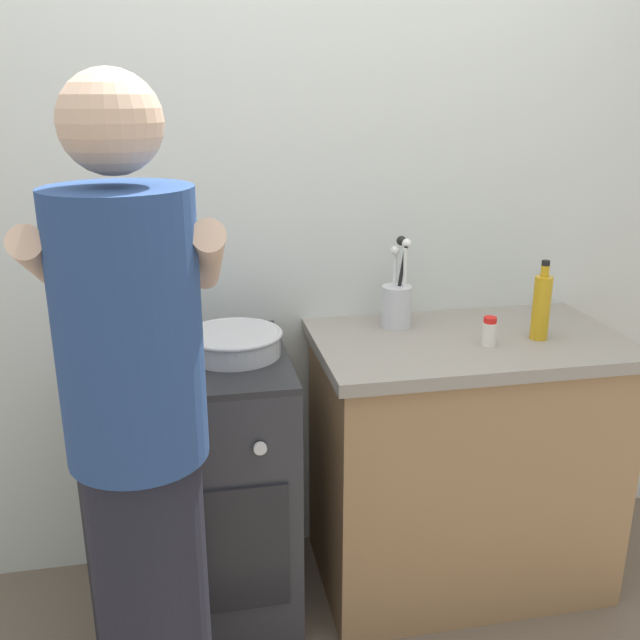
{
  "coord_description": "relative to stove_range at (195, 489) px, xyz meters",
  "views": [
    {
      "loc": [
        -0.34,
        -1.84,
        1.65
      ],
      "look_at": [
        0.05,
        0.12,
        1.0
      ],
      "focal_mm": 39.21,
      "sensor_mm": 36.0,
      "label": 1
    }
  ],
  "objects": [
    {
      "name": "ground",
      "position": [
        0.35,
        -0.15,
        -0.45
      ],
      "size": [
        6.0,
        6.0,
        0.0
      ],
      "primitive_type": "plane",
      "color": "#6B5B4C"
    },
    {
      "name": "back_wall",
      "position": [
        0.55,
        0.35,
        0.8
      ],
      "size": [
        3.2,
        0.1,
        2.5
      ],
      "color": "silver",
      "rests_on": "ground"
    },
    {
      "name": "countertop",
      "position": [
        0.9,
        0.0,
        0.0
      ],
      "size": [
        1.0,
        0.6,
        0.9
      ],
      "color": "#99724C",
      "rests_on": "ground"
    },
    {
      "name": "stove_range",
      "position": [
        0.0,
        0.0,
        0.0
      ],
      "size": [
        0.6,
        0.62,
        0.9
      ],
      "color": "#2D2D33",
      "rests_on": "ground"
    },
    {
      "name": "pot",
      "position": [
        -0.14,
        0.01,
        0.51
      ],
      "size": [
        0.27,
        0.2,
        0.11
      ],
      "color": "#38383D",
      "rests_on": "stove_range"
    },
    {
      "name": "mixing_bowl",
      "position": [
        0.14,
        -0.01,
        0.49
      ],
      "size": [
        0.29,
        0.29,
        0.07
      ],
      "color": "#B7B7BC",
      "rests_on": "stove_range"
    },
    {
      "name": "utensil_crock",
      "position": [
        0.7,
        0.16,
        0.54
      ],
      "size": [
        0.1,
        0.1,
        0.31
      ],
      "color": "silver",
      "rests_on": "countertop"
    },
    {
      "name": "spice_bottle",
      "position": [
        0.93,
        -0.08,
        0.5
      ],
      "size": [
        0.04,
        0.04,
        0.09
      ],
      "color": "silver",
      "rests_on": "countertop"
    },
    {
      "name": "oil_bottle",
      "position": [
        1.11,
        -0.05,
        0.56
      ],
      "size": [
        0.06,
        0.06,
        0.26
      ],
      "color": "gold",
      "rests_on": "countertop"
    },
    {
      "name": "person",
      "position": [
        -0.11,
        -0.57,
        0.41
      ],
      "size": [
        0.41,
        0.5,
        1.7
      ],
      "color": "black",
      "rests_on": "ground"
    }
  ]
}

